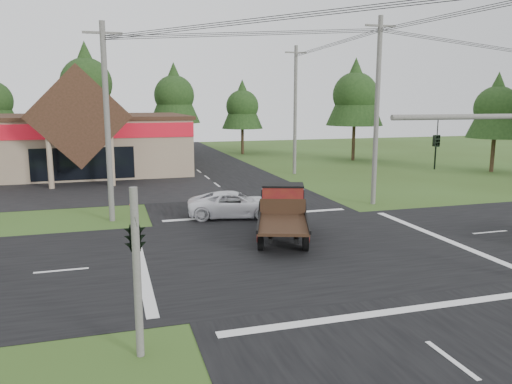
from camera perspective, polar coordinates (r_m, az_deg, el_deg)
name	(u,v)px	position (r m, az deg, el deg)	size (l,w,h in m)	color
ground	(303,249)	(22.24, 5.39, -6.56)	(120.00, 120.00, 0.00)	#354B1A
road_ns	(303,249)	(22.24, 5.39, -6.53)	(12.00, 120.00, 0.02)	black
road_ew	(303,249)	(22.24, 5.39, -6.53)	(120.00, 12.00, 0.02)	black
parking_apron	(24,192)	(39.69, -24.98, 0.03)	(28.00, 14.00, 0.02)	black
cvs_building	(19,143)	(50.01, -25.46, 5.13)	(30.40, 18.20, 9.19)	gray
traffic_signal_corner	(134,221)	(12.74, -13.73, -3.21)	(0.53, 2.48, 4.40)	#595651
utility_pole_nw	(107,122)	(27.73, -16.65, 7.72)	(2.00, 0.30, 10.50)	#595651
utility_pole_ne	(377,110)	(32.03, 13.64, 9.05)	(2.00, 0.30, 11.50)	#595651
utility_pole_n	(295,109)	(44.70, 4.51, 9.39)	(2.00, 0.30, 11.20)	#595651
tree_row_c	(86,81)	(60.79, -18.84, 11.93)	(7.28, 7.28, 13.13)	#332316
tree_row_d	(174,93)	(62.24, -9.34, 11.05)	(6.16, 6.16, 11.11)	#332316
tree_row_e	(242,105)	(61.83, -1.57, 9.94)	(5.04, 5.04, 9.09)	#332316
tree_side_ne	(355,93)	(56.13, 11.27, 11.08)	(6.16, 6.16, 11.11)	#332316
tree_side_e_near	(497,106)	(50.81, 25.81, 8.85)	(5.04, 5.04, 9.09)	#332316
antique_flatbed_truck	(283,214)	(23.42, 3.08, -2.49)	(2.29, 5.99, 2.51)	maroon
white_pickup	(234,204)	(28.10, -2.48, -1.43)	(2.40, 5.20, 1.45)	white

